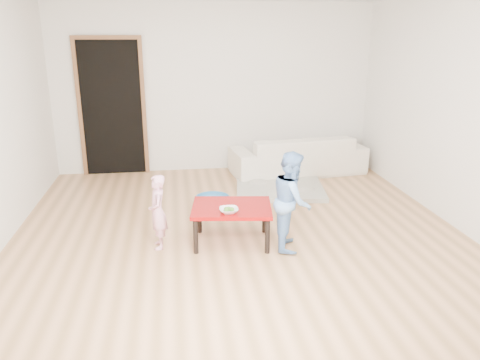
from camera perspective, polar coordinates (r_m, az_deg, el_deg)
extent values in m
cube|color=#9E7243|center=(5.42, -0.31, -5.92)|extent=(5.00, 5.00, 0.01)
cube|color=silver|center=(7.49, -3.03, 11.04)|extent=(5.00, 0.02, 2.60)
cube|color=silver|center=(5.92, 24.63, 7.66)|extent=(0.02, 5.00, 2.60)
imported|color=white|center=(7.46, 7.04, 3.11)|extent=(2.17, 1.07, 0.61)
cube|color=orange|center=(7.17, 4.55, 3.82)|extent=(0.44, 0.40, 0.11)
imported|color=white|center=(4.75, -1.37, -3.72)|extent=(0.19, 0.19, 0.05)
imported|color=pink|center=(4.90, -10.00, -3.86)|extent=(0.21, 0.30, 0.79)
imported|color=#638DE6|center=(4.82, 6.35, -2.50)|extent=(0.49, 0.57, 1.03)
imported|color=teal|center=(6.04, -3.37, -2.67)|extent=(0.44, 0.44, 0.14)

